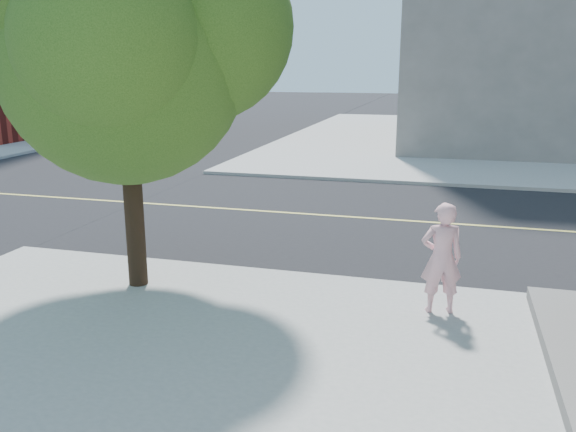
% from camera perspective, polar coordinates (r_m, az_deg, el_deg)
% --- Properties ---
extents(ground, '(140.00, 140.00, 0.00)m').
position_cam_1_polar(ground, '(12.48, -20.30, -3.62)').
color(ground, black).
rests_on(ground, ground).
extents(road_ew, '(140.00, 9.00, 0.01)m').
position_cam_1_polar(road_ew, '(16.19, -11.13, 1.02)').
color(road_ew, black).
rests_on(road_ew, ground).
extents(man_on_phone, '(0.68, 0.53, 1.65)m').
position_cam_1_polar(man_on_phone, '(8.88, 14.45, -3.92)').
color(man_on_phone, '#EFADB6').
rests_on(man_on_phone, sidewalk_se).
extents(street_tree, '(4.68, 4.26, 6.21)m').
position_cam_1_polar(street_tree, '(9.60, -14.96, 16.71)').
color(street_tree, black).
rests_on(street_tree, sidewalk_se).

